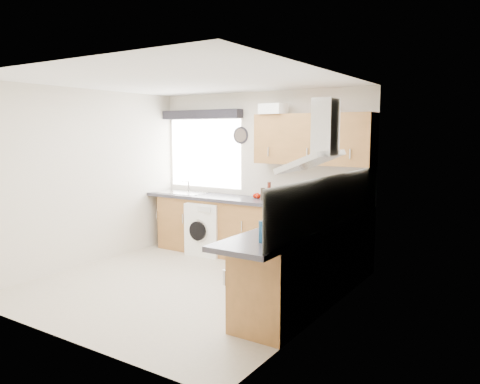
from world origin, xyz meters
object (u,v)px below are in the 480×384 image
Objects in this scene: extractor_hood at (318,144)px; washing_machine at (208,228)px; upper_cabinets at (313,139)px; oven at (307,265)px.

extractor_hood reaches higher than washing_machine.
washing_machine is at bearing -172.22° from upper_cabinets.
washing_machine is (-2.30, 1.10, -1.36)m from extractor_hood.
oven is at bearing -34.36° from washing_machine.
extractor_hood is 0.46× the size of upper_cabinets.
oven is 2.46m from washing_machine.
oven is 1.09× the size of extractor_hood.
oven is 0.50× the size of upper_cabinets.
washing_machine is (-2.20, 1.10, -0.02)m from oven.
oven is at bearing -67.46° from upper_cabinets.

